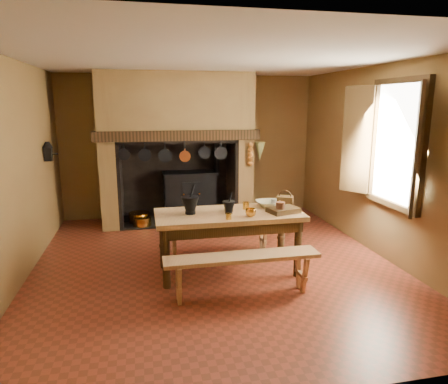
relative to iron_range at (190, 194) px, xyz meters
name	(u,v)px	position (x,y,z in m)	size (l,w,h in m)	color
floor	(215,264)	(0.04, -2.45, -0.48)	(5.50, 5.50, 0.00)	maroon
ceiling	(214,59)	(0.04, -2.45, 2.32)	(5.50, 5.50, 0.00)	silver
back_wall	(190,147)	(0.04, 0.30, 0.92)	(5.00, 0.02, 2.80)	brown
wall_left	(14,173)	(-2.46, -2.45, 0.92)	(0.02, 5.50, 2.80)	brown
wall_right	(381,162)	(2.54, -2.45, 0.92)	(0.02, 5.50, 2.80)	brown
wall_front	(286,227)	(0.04, -5.20, 0.92)	(5.00, 0.02, 2.80)	brown
chimney_breast	(176,127)	(-0.26, -0.14, 1.33)	(2.95, 0.96, 2.80)	brown
iron_range	(190,194)	(0.00, 0.00, 0.00)	(1.12, 0.55, 1.60)	black
hearth_pans	(139,219)	(-1.01, -0.23, -0.39)	(0.51, 0.62, 0.20)	gold
hanging_pans	(177,155)	(-0.30, -0.64, 0.88)	(1.92, 0.29, 0.27)	black
onion_string	(250,154)	(1.04, -0.66, 0.85)	(0.12, 0.10, 0.46)	#B76E21
herb_bunch	(260,152)	(1.22, -0.66, 0.90)	(0.20, 0.20, 0.35)	brown
window	(389,144)	(2.39, -2.85, 1.22)	(0.39, 1.75, 1.76)	white
wall_coffee_mill	(48,150)	(-2.38, -0.90, 1.03)	(0.23, 0.16, 0.31)	black
work_table	(229,222)	(0.18, -2.74, 0.22)	(1.93, 0.86, 0.83)	tan
bench_front	(242,265)	(0.18, -3.47, -0.10)	(1.83, 0.32, 0.52)	tan
bench_back	(219,232)	(0.18, -2.09, -0.13)	(1.68, 0.29, 0.47)	tan
mortar_large	(190,204)	(-0.32, -2.71, 0.48)	(0.23, 0.23, 0.39)	black
mortar_small	(229,207)	(0.17, -2.80, 0.44)	(0.16, 0.16, 0.28)	black
coffee_grinder	(229,206)	(0.20, -2.67, 0.41)	(0.15, 0.12, 0.17)	#362411
brass_mug_a	(229,216)	(0.11, -3.06, 0.39)	(0.07, 0.07, 0.08)	gold
brass_mug_b	(246,206)	(0.45, -2.62, 0.40)	(0.09, 0.09, 0.10)	gold
mixing_bowl	(268,204)	(0.79, -2.55, 0.39)	(0.34, 0.34, 0.08)	beige
stoneware_crock	(280,208)	(0.83, -2.92, 0.43)	(0.12, 0.12, 0.15)	#573220
glass_jar	(274,204)	(0.83, -2.67, 0.42)	(0.08, 0.08, 0.14)	beige
wicker_basket	(285,200)	(1.04, -2.51, 0.42)	(0.27, 0.24, 0.22)	#503818
wooden_tray	(283,210)	(0.88, -2.89, 0.38)	(0.39, 0.28, 0.07)	#362411
brass_cup	(251,213)	(0.41, -2.99, 0.40)	(0.13, 0.13, 0.11)	gold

